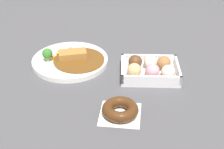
{
  "coord_description": "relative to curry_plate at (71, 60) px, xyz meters",
  "views": [
    {
      "loc": [
        0.05,
        -0.97,
        0.6
      ],
      "look_at": [
        0.02,
        -0.06,
        0.03
      ],
      "focal_mm": 52.37,
      "sensor_mm": 36.0,
      "label": 1
    }
  ],
  "objects": [
    {
      "name": "ground_plane",
      "position": [
        0.13,
        -0.06,
        -0.01
      ],
      "size": [
        1.6,
        1.6,
        0.0
      ],
      "primitive_type": "plane",
      "color": "#4C4C51"
    },
    {
      "name": "chocolate_ring_donut",
      "position": [
        0.18,
        -0.29,
        0.0
      ],
      "size": [
        0.13,
        0.13,
        0.04
      ],
      "color": "white",
      "rests_on": "ground_plane"
    },
    {
      "name": "curry_plate",
      "position": [
        0.0,
        0.0,
        0.0
      ],
      "size": [
        0.28,
        0.28,
        0.07
      ],
      "color": "white",
      "rests_on": "ground_plane"
    },
    {
      "name": "donut_box",
      "position": [
        0.28,
        -0.08,
        0.01
      ],
      "size": [
        0.2,
        0.15,
        0.06
      ],
      "color": "white",
      "rests_on": "ground_plane"
    }
  ]
}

